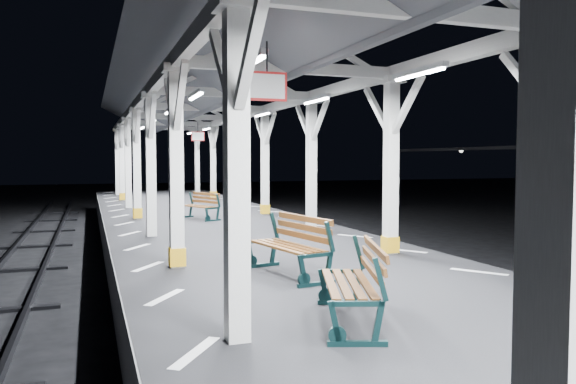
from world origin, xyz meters
TOP-DOWN VIEW (x-y plane):
  - ground at (0.00, 0.00)m, footprint 120.00×120.00m
  - platform at (0.00, 0.00)m, footprint 6.00×50.00m
  - hazard_stripes_left at (-2.45, 0.00)m, footprint 1.00×48.00m
  - hazard_stripes_right at (2.45, 0.00)m, footprint 1.00×48.00m
  - canopy at (0.00, -0.02)m, footprint 5.40×49.00m
  - bench_near at (-0.62, -1.85)m, footprint 1.08×1.71m
  - bench_mid at (-0.41, 0.77)m, footprint 0.93×1.78m
  - bench_far at (-0.21, 9.29)m, footprint 1.07×1.55m

SIDE VIEW (x-z plane):
  - ground at x=0.00m, z-range 0.00..0.00m
  - platform at x=0.00m, z-range 0.00..1.00m
  - hazard_stripes_left at x=-2.45m, z-range 1.00..1.01m
  - hazard_stripes_right at x=2.45m, z-range 1.00..1.01m
  - bench_far at x=-0.21m, z-range 1.03..1.82m
  - bench_near at x=-0.62m, z-range 1.03..1.90m
  - bench_mid at x=-0.41m, z-range 1.03..1.95m
  - canopy at x=0.00m, z-range 2.23..6.88m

